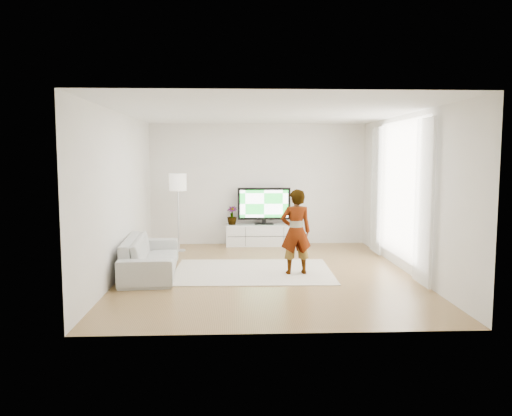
{
  "coord_description": "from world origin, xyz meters",
  "views": [
    {
      "loc": [
        -0.54,
        -8.61,
        2.07
      ],
      "look_at": [
        -0.16,
        0.4,
        1.12
      ],
      "focal_mm": 35.0,
      "sensor_mm": 36.0,
      "label": 1
    }
  ],
  "objects_px": {
    "media_console": "(264,235)",
    "rug": "(253,271)",
    "television": "(264,204)",
    "sofa": "(151,256)",
    "floor_lamp": "(178,186)",
    "player": "(296,232)"
  },
  "relations": [
    {
      "from": "media_console",
      "to": "sofa",
      "type": "bearing_deg",
      "value": -128.36
    },
    {
      "from": "media_console",
      "to": "rug",
      "type": "xyz_separation_m",
      "value": [
        -0.36,
        -2.64,
        -0.24
      ]
    },
    {
      "from": "player",
      "to": "sofa",
      "type": "xyz_separation_m",
      "value": [
        -2.53,
        0.14,
        -0.43
      ]
    },
    {
      "from": "television",
      "to": "rug",
      "type": "distance_m",
      "value": 2.85
    },
    {
      "from": "sofa",
      "to": "floor_lamp",
      "type": "xyz_separation_m",
      "value": [
        0.25,
        2.12,
        1.1
      ]
    },
    {
      "from": "media_console",
      "to": "rug",
      "type": "bearing_deg",
      "value": -97.66
    },
    {
      "from": "rug",
      "to": "sofa",
      "type": "xyz_separation_m",
      "value": [
        -1.79,
        -0.07,
        0.32
      ]
    },
    {
      "from": "television",
      "to": "floor_lamp",
      "type": "relative_size",
      "value": 0.72
    },
    {
      "from": "television",
      "to": "sofa",
      "type": "distance_m",
      "value": 3.54
    },
    {
      "from": "player",
      "to": "floor_lamp",
      "type": "xyz_separation_m",
      "value": [
        -2.28,
        2.26,
        0.67
      ]
    },
    {
      "from": "rug",
      "to": "floor_lamp",
      "type": "xyz_separation_m",
      "value": [
        -1.54,
        2.04,
        1.42
      ]
    },
    {
      "from": "rug",
      "to": "floor_lamp",
      "type": "relative_size",
      "value": 1.66
    },
    {
      "from": "television",
      "to": "player",
      "type": "distance_m",
      "value": 2.91
    },
    {
      "from": "floor_lamp",
      "to": "media_console",
      "type": "bearing_deg",
      "value": 17.5
    },
    {
      "from": "television",
      "to": "player",
      "type": "height_order",
      "value": "player"
    },
    {
      "from": "player",
      "to": "sofa",
      "type": "height_order",
      "value": "player"
    },
    {
      "from": "television",
      "to": "sofa",
      "type": "xyz_separation_m",
      "value": [
        -2.15,
        -2.74,
        -0.62
      ]
    },
    {
      "from": "television",
      "to": "sofa",
      "type": "relative_size",
      "value": 0.55
    },
    {
      "from": "sofa",
      "to": "player",
      "type": "bearing_deg",
      "value": -97.27
    },
    {
      "from": "television",
      "to": "sofa",
      "type": "bearing_deg",
      "value": -128.08
    },
    {
      "from": "media_console",
      "to": "player",
      "type": "xyz_separation_m",
      "value": [
        0.39,
        -2.85,
        0.51
      ]
    },
    {
      "from": "sofa",
      "to": "floor_lamp",
      "type": "relative_size",
      "value": 1.32
    }
  ]
}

